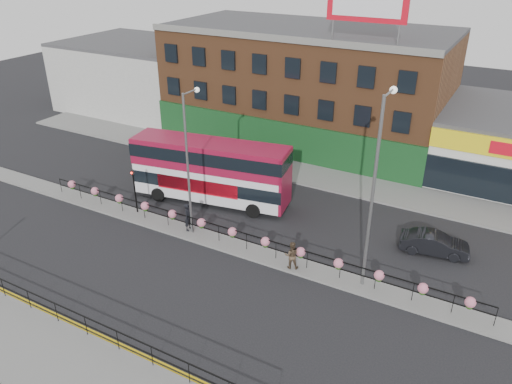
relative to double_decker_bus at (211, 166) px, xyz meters
The scene contains 18 objects.
ground 6.96m from the double_decker_bus, 45.23° to the right, with size 120.00×120.00×0.00m, color black.
south_pavement 17.33m from the double_decker_bus, 74.82° to the right, with size 60.00×4.00×0.15m, color slate.
north_pavement 9.14m from the double_decker_bus, 59.07° to the left, with size 60.00×4.00×0.15m, color slate.
median 6.93m from the double_decker_bus, 45.23° to the right, with size 60.00×1.60×0.15m, color slate.
yellow_line_inner 15.17m from the double_decker_bus, 72.50° to the right, with size 60.00×0.10×0.01m, color gold.
yellow_line_outer 15.34m from the double_decker_bus, 72.71° to the right, with size 60.00×0.10×0.01m, color gold.
brick_building 15.62m from the double_decker_bus, 88.21° to the left, with size 25.00×12.21×10.30m.
warehouse_west 25.12m from the double_decker_bus, 141.93° to the left, with size 15.50×12.00×7.30m.
billboard 16.31m from the double_decker_bus, 56.30° to the left, with size 6.00×0.29×4.40m.
median_railing 6.60m from the double_decker_bus, 45.23° to the right, with size 30.04×0.56×1.23m.
south_railing 14.94m from the double_decker_bus, 80.36° to the right, with size 20.04×0.05×1.12m.
double_decker_bus is the anchor object (origin of this frame).
car 15.69m from the double_decker_bus, ahead, with size 4.25×2.12×1.34m, color black.
pedestrian_a 4.76m from the double_decker_bus, 76.58° to the right, with size 0.55×0.75×1.90m, color black.
pedestrian_b 10.15m from the double_decker_bus, 29.55° to the right, with size 1.02×0.92×1.70m, color #4B3A29.
lamp_column_west 5.20m from the double_decker_bus, 72.21° to the right, with size 0.33×1.61×9.18m.
lamp_column_east 13.91m from the double_decker_bus, 17.98° to the right, with size 0.38×1.87×10.66m.
traffic_light_median 5.43m from the double_decker_bus, 130.46° to the right, with size 0.15×0.28×3.65m.
Camera 1 is at (13.90, -22.15, 17.07)m, focal length 35.00 mm.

